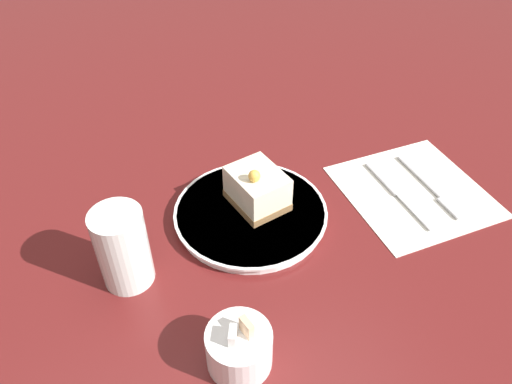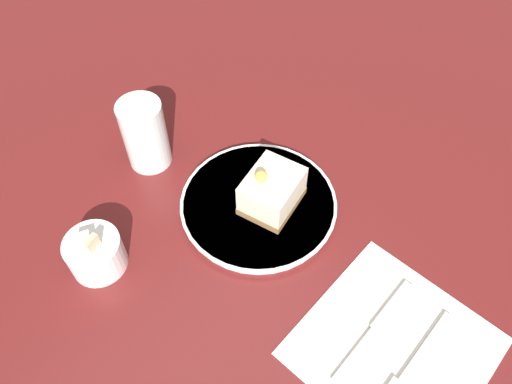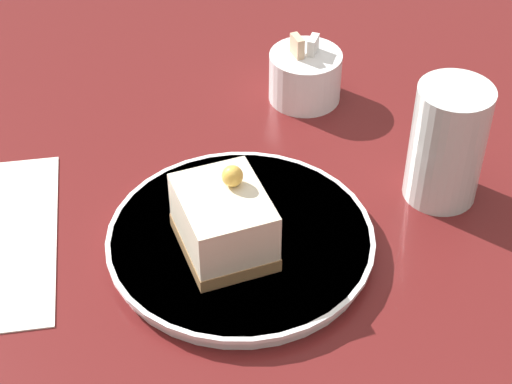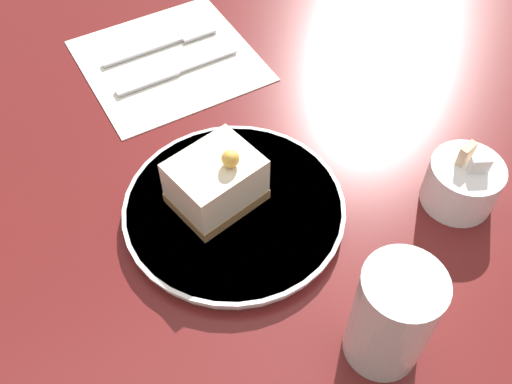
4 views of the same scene
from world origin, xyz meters
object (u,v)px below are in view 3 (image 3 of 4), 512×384
plate (241,241)px  sugar_bowl (305,76)px  cake_slice (224,222)px  drinking_glass (447,144)px

plate → sugar_bowl: 0.24m
plate → sugar_bowl: size_ratio=3.04×
plate → cake_slice: (-0.01, -0.01, 0.04)m
plate → drinking_glass: drinking_glass is taller
cake_slice → drinking_glass: bearing=3.3°
cake_slice → drinking_glass: drinking_glass is taller
cake_slice → sugar_bowl: size_ratio=1.34×
sugar_bowl → drinking_glass: bearing=-57.7°
drinking_glass → plate: bearing=-163.3°
plate → drinking_glass: size_ratio=2.00×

